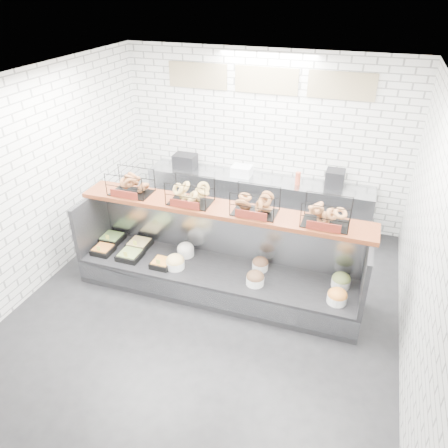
% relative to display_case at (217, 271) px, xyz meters
% --- Properties ---
extents(ground, '(5.50, 5.50, 0.00)m').
position_rel_display_case_xyz_m(ground, '(0.01, -0.34, -0.33)').
color(ground, black).
rests_on(ground, ground).
extents(room_shell, '(5.02, 5.51, 3.01)m').
position_rel_display_case_xyz_m(room_shell, '(0.01, 0.26, 1.73)').
color(room_shell, white).
rests_on(room_shell, ground).
extents(display_case, '(4.00, 0.90, 1.20)m').
position_rel_display_case_xyz_m(display_case, '(0.00, 0.00, 0.00)').
color(display_case, black).
rests_on(display_case, ground).
extents(bagel_shelf, '(4.10, 0.50, 0.40)m').
position_rel_display_case_xyz_m(bagel_shelf, '(0.01, 0.17, 1.05)').
color(bagel_shelf, '#512211').
rests_on(bagel_shelf, display_case).
extents(prep_counter, '(4.00, 0.60, 1.20)m').
position_rel_display_case_xyz_m(prep_counter, '(0.01, 2.09, 0.14)').
color(prep_counter, '#93969B').
rests_on(prep_counter, ground).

